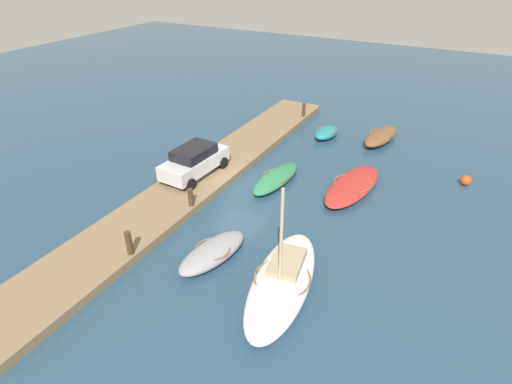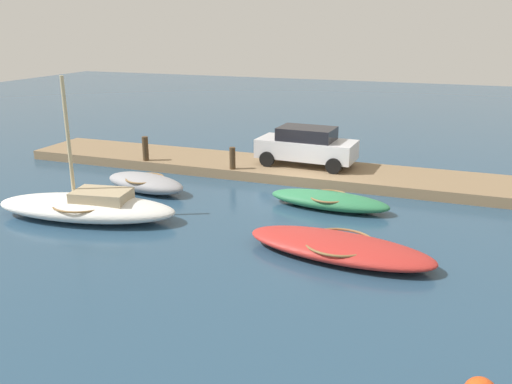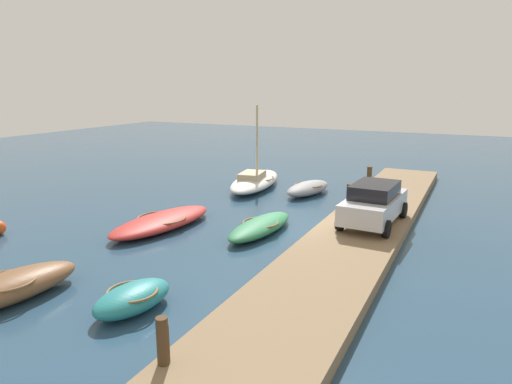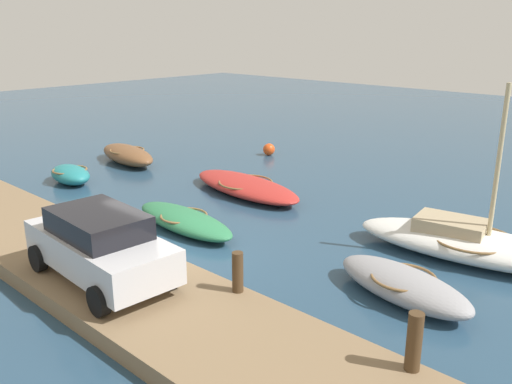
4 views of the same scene
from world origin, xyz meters
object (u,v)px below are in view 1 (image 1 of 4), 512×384
at_px(motorboat_red, 352,186).
at_px(parked_car, 194,160).
at_px(sailboat_white, 282,280).
at_px(mooring_post_mid_west, 303,111).
at_px(marker_buoy, 466,180).
at_px(mooring_post_west, 304,110).
at_px(rowboat_green, 276,178).
at_px(rowboat_grey, 213,252).
at_px(mooring_post_east, 129,243).
at_px(dinghy_teal, 326,133).
at_px(mooring_post_mid_east, 191,197).
at_px(rowboat_brown, 381,136).

relative_size(motorboat_red, parked_car, 1.31).
bearing_deg(sailboat_white, parked_car, -133.61).
bearing_deg(mooring_post_mid_west, marker_buoy, 68.59).
bearing_deg(mooring_post_west, rowboat_green, 14.05).
bearing_deg(marker_buoy, sailboat_white, -24.11).
height_order(rowboat_grey, parked_car, parked_car).
xyz_separation_m(motorboat_red, mooring_post_west, (-8.08, -6.24, 0.61)).
xyz_separation_m(rowboat_green, motorboat_red, (-1.19, 3.92, 0.00)).
bearing_deg(motorboat_red, mooring_post_east, -25.34).
xyz_separation_m(dinghy_teal, mooring_post_mid_east, (11.84, -2.55, 0.51)).
bearing_deg(mooring_post_mid_east, mooring_post_east, 0.00).
bearing_deg(motorboat_red, rowboat_brown, -170.90).
distance_m(motorboat_red, rowboat_grey, 8.90).
distance_m(dinghy_teal, mooring_post_east, 16.19).
bearing_deg(mooring_post_mid_east, parked_car, -147.98).
height_order(motorboat_red, mooring_post_mid_east, mooring_post_mid_east).
height_order(motorboat_red, mooring_post_east, mooring_post_east).
xyz_separation_m(mooring_post_mid_west, mooring_post_mid_east, (13.82, 0.00, 0.05)).
bearing_deg(mooring_post_west, marker_buoy, 68.35).
relative_size(rowboat_brown, parked_car, 1.00).
xyz_separation_m(dinghy_teal, mooring_post_west, (-2.04, -2.55, 0.55)).
distance_m(mooring_post_mid_west, mooring_post_east, 17.96).
bearing_deg(sailboat_white, rowboat_green, -161.63).
distance_m(dinghy_teal, sailboat_white, 14.90).
distance_m(mooring_post_mid_east, parked_car, 3.19).
bearing_deg(motorboat_red, mooring_post_west, -135.56).
height_order(mooring_post_west, mooring_post_mid_west, mooring_post_west).
distance_m(rowboat_brown, marker_buoy, 6.60).
height_order(sailboat_white, mooring_post_mid_west, sailboat_white).
bearing_deg(rowboat_green, parked_car, -60.47).
bearing_deg(mooring_post_east, sailboat_white, 103.90).
bearing_deg(mooring_post_mid_west, mooring_post_west, 180.00).
bearing_deg(mooring_post_mid_west, motorboat_red, 37.87).
bearing_deg(rowboat_grey, rowboat_green, -164.80).
bearing_deg(mooring_post_west, mooring_post_east, 0.00).
distance_m(sailboat_white, mooring_post_mid_west, 17.56).
bearing_deg(parked_car, rowboat_green, 118.76).
xyz_separation_m(rowboat_grey, parked_car, (-5.12, -4.54, 0.90)).
bearing_deg(marker_buoy, mooring_post_mid_east, -50.90).
height_order(dinghy_teal, rowboat_grey, dinghy_teal).
bearing_deg(parked_car, mooring_post_east, 16.82).
distance_m(rowboat_grey, marker_buoy, 14.57).
xyz_separation_m(mooring_post_mid_east, parked_car, (-2.69, -1.68, 0.39)).
height_order(dinghy_teal, marker_buoy, dinghy_teal).
bearing_deg(mooring_post_east, motorboat_red, 147.90).
bearing_deg(dinghy_teal, motorboat_red, 39.18).
bearing_deg(dinghy_teal, marker_buoy, 82.01).
xyz_separation_m(rowboat_green, rowboat_brown, (-8.31, 3.63, 0.11)).
height_order(mooring_post_east, parked_car, parked_car).
relative_size(motorboat_red, rowboat_grey, 1.47).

